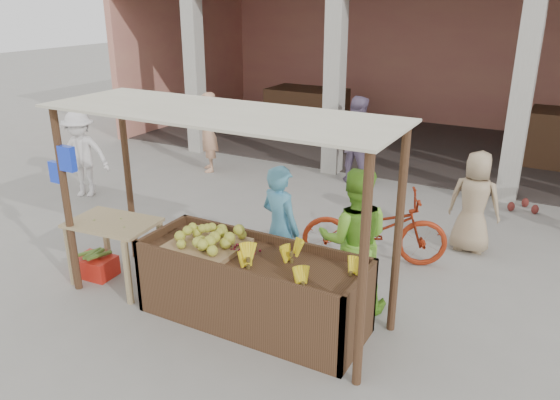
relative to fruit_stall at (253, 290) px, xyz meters
The scene contains 19 objects.
ground 0.64m from the fruit_stall, behind, with size 60.00×60.00×0.00m, color gray.
market_building 9.23m from the fruit_stall, 92.86° to the left, with size 14.40×6.40×4.20m.
fruit_stall is the anchor object (origin of this frame).
stall_awning 1.66m from the fruit_stall, behind, with size 4.09×1.35×2.39m.
banana_heap 0.76m from the fruit_stall, ahead, with size 1.16×0.63×0.21m, color yellow, non-canonical shape.
melon_tray 0.78m from the fruit_stall, behind, with size 0.83×0.72×0.21m.
berry_heap 0.49m from the fruit_stall, 158.33° to the left, with size 0.45×0.37×0.14m, color maroon.
side_table 2.02m from the fruit_stall, behind, with size 1.15×0.82×0.87m.
papaya_pile 2.07m from the fruit_stall, behind, with size 0.62×0.35×0.18m, color #5A9731, non-canonical shape.
red_crate 2.43m from the fruit_stall, behind, with size 0.51×0.37×0.27m, color red.
plantain_bundle 2.41m from the fruit_stall, behind, with size 0.42×0.30×0.08m, color #5A812E, non-canonical shape.
produce_sacks 5.70m from the fruit_stall, 65.70° to the left, with size 0.85×0.80×0.65m.
vendor_blue 0.95m from the fruit_stall, 96.05° to the left, with size 0.66×0.48×1.75m, color #51A1C5.
vendor_green 1.32m from the fruit_stall, 44.28° to the left, with size 0.88×0.51×1.84m, color #76C131.
motorcycle 2.18m from the fruit_stall, 70.92° to the left, with size 2.09×0.72×1.09m, color maroon.
shopper_a 5.39m from the fruit_stall, 157.21° to the left, with size 1.11×0.55×1.72m, color silver.
shopper_c 3.64m from the fruit_stall, 59.89° to the left, with size 0.80×0.52×1.66m, color tan.
shopper_e 5.91m from the fruit_stall, 130.55° to the left, with size 0.64×0.49×1.73m, color tan.
shopper_f 5.39m from the fruit_stall, 99.06° to the left, with size 0.92×0.53×1.89m, color gray.
Camera 1 is at (3.39, -4.60, 3.54)m, focal length 35.00 mm.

